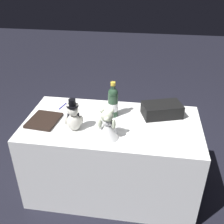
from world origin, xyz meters
TOP-DOWN VIEW (x-y plane):
  - ground_plane at (0.00, 0.00)m, footprint 12.00×12.00m
  - reception_table at (0.00, 0.00)m, footprint 1.45×0.75m
  - teddy_bear_groom at (-0.28, -0.14)m, footprint 0.14×0.14m
  - teddy_bear_bride at (-0.01, -0.19)m, footprint 0.18×0.23m
  - champagne_bottle at (-0.01, 0.11)m, footprint 0.09×0.09m
  - signing_pen at (-0.48, 0.21)m, footprint 0.04×0.13m
  - gift_case_black at (0.40, 0.17)m, footprint 0.37×0.28m
  - guestbook at (-0.56, -0.07)m, footprint 0.25×0.29m

SIDE VIEW (x-z plane):
  - ground_plane at x=0.00m, z-range 0.00..0.00m
  - reception_table at x=0.00m, z-range 0.00..0.72m
  - signing_pen at x=-0.48m, z-range 0.72..0.73m
  - guestbook at x=-0.56m, z-range 0.72..0.75m
  - gift_case_black at x=0.40m, z-range 0.72..0.84m
  - teddy_bear_groom at x=-0.28m, z-range 0.69..0.96m
  - teddy_bear_bride at x=-0.01m, z-range 0.70..0.95m
  - champagne_bottle at x=-0.01m, z-range 0.70..1.01m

